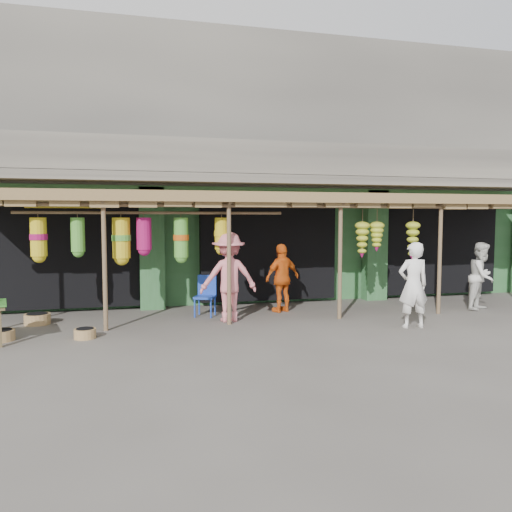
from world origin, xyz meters
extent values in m
plane|color=#514C47|center=(0.00, 0.00, 0.00)|extent=(80.00, 80.00, 0.00)
cube|color=gray|center=(0.00, 5.00, 5.00)|extent=(16.00, 6.00, 4.00)
cube|color=#2D6033|center=(0.00, 5.15, 1.50)|extent=(16.00, 5.70, 3.00)
cube|color=gray|center=(0.00, 1.65, 3.20)|extent=(16.00, 0.90, 0.22)
cube|color=gray|center=(0.00, 1.25, 3.70)|extent=(16.00, 0.10, 0.80)
cube|color=#2D6033|center=(0.00, 2.05, 2.85)|extent=(16.00, 0.35, 0.35)
cube|color=yellow|center=(-5.00, 1.97, 2.75)|extent=(1.70, 0.06, 0.55)
cube|color=#B21414|center=(-5.00, 1.93, 2.75)|extent=(1.30, 0.02, 0.30)
cube|color=black|center=(-5.00, 3.00, 1.35)|extent=(3.60, 2.00, 2.50)
cube|color=black|center=(0.00, 3.00, 1.35)|extent=(3.60, 2.00, 2.50)
cube|color=black|center=(5.00, 3.00, 1.35)|extent=(3.60, 2.00, 2.50)
cube|color=#2D6033|center=(-3.00, 2.05, 1.50)|extent=(0.60, 0.35, 3.00)
cube|color=#2D6033|center=(3.00, 2.05, 1.50)|extent=(0.60, 0.35, 3.00)
cylinder|color=brown|center=(-4.00, -0.20, 1.30)|extent=(0.09, 0.09, 2.60)
cylinder|color=brown|center=(-1.50, -0.20, 1.30)|extent=(0.09, 0.09, 2.60)
cylinder|color=brown|center=(1.00, -0.20, 1.30)|extent=(0.09, 0.09, 2.60)
cylinder|color=brown|center=(3.50, -0.20, 1.30)|extent=(0.09, 0.09, 2.60)
cylinder|color=brown|center=(-0.25, -0.20, 2.50)|extent=(12.90, 0.08, 0.08)
cylinder|color=brown|center=(-3.00, 0.20, 2.35)|extent=(5.50, 0.06, 0.06)
cube|color=brown|center=(0.00, 0.90, 2.68)|extent=(14.00, 2.70, 0.22)
cylinder|color=#1B3FB3|center=(-2.12, 0.71, 0.21)|extent=(0.04, 0.04, 0.42)
cylinder|color=#1B3FB3|center=(-1.77, 0.56, 0.21)|extent=(0.04, 0.04, 0.42)
cylinder|color=#1B3FB3|center=(-1.97, 1.06, 0.21)|extent=(0.04, 0.04, 0.42)
cylinder|color=#1B3FB3|center=(-1.63, 0.91, 0.21)|extent=(0.04, 0.04, 0.42)
cube|color=#1B3FB3|center=(-1.87, 0.81, 0.44)|extent=(0.58, 0.58, 0.05)
cube|color=#1B3FB3|center=(-1.79, 1.00, 0.69)|extent=(0.42, 0.21, 0.47)
cylinder|color=olive|center=(-5.44, 0.78, 0.11)|extent=(0.55, 0.55, 0.22)
cylinder|color=#9B7545|center=(-5.83, -0.60, 0.10)|extent=(0.56, 0.56, 0.20)
cylinder|color=#9E7A49|center=(-4.35, -0.78, 0.09)|extent=(0.52, 0.52, 0.18)
imported|color=white|center=(2.09, -1.40, 0.88)|extent=(0.67, 0.46, 1.76)
imported|color=silver|center=(4.83, 0.01, 0.83)|extent=(1.01, 0.95, 1.66)
imported|color=orange|center=(0.00, 0.91, 0.82)|extent=(1.04, 0.73, 1.64)
imported|color=#E37880|center=(-1.44, 0.15, 0.97)|extent=(1.26, 0.75, 1.93)
camera|label=1|loc=(-3.44, -10.43, 2.22)|focal=35.00mm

